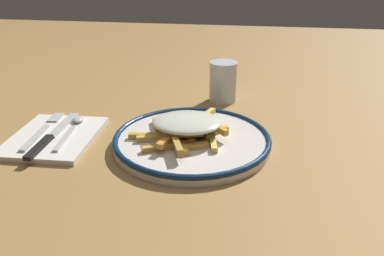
{
  "coord_description": "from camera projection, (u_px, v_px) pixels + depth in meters",
  "views": [
    {
      "loc": [
        0.1,
        -0.65,
        0.34
      ],
      "look_at": [
        0.0,
        0.0,
        0.04
      ],
      "focal_mm": 36.87,
      "sensor_mm": 36.0,
      "label": 1
    }
  ],
  "objects": [
    {
      "name": "ground_plane",
      "position": [
        192.0,
        145.0,
        0.74
      ],
      "size": [
        2.6,
        2.6,
        0.0
      ],
      "primitive_type": "plane",
      "color": "#9D743F"
    },
    {
      "name": "plate",
      "position": [
        192.0,
        140.0,
        0.74
      ],
      "size": [
        0.29,
        0.29,
        0.02
      ],
      "color": "silver",
      "rests_on": "ground_plane"
    },
    {
      "name": "fries_heap",
      "position": [
        187.0,
        126.0,
        0.73
      ],
      "size": [
        0.18,
        0.2,
        0.04
      ],
      "color": "gold",
      "rests_on": "plate"
    },
    {
      "name": "napkin",
      "position": [
        54.0,
        137.0,
        0.76
      ],
      "size": [
        0.16,
        0.2,
        0.01
      ],
      "primitive_type": "cube",
      "rotation": [
        0.0,
        0.0,
        0.04
      ],
      "color": "silver",
      "rests_on": "ground_plane"
    },
    {
      "name": "fork",
      "position": [
        43.0,
        130.0,
        0.77
      ],
      "size": [
        0.03,
        0.18,
        0.01
      ],
      "color": "silver",
      "rests_on": "napkin"
    },
    {
      "name": "knife",
      "position": [
        49.0,
        138.0,
        0.74
      ],
      "size": [
        0.02,
        0.21,
        0.01
      ],
      "color": "black",
      "rests_on": "napkin"
    },
    {
      "name": "spoon",
      "position": [
        73.0,
        126.0,
        0.78
      ],
      "size": [
        0.03,
        0.15,
        0.01
      ],
      "color": "silver",
      "rests_on": "napkin"
    },
    {
      "name": "water_glass",
      "position": [
        223.0,
        82.0,
        0.94
      ],
      "size": [
        0.07,
        0.07,
        0.1
      ],
      "primitive_type": "cylinder",
      "color": "silver",
      "rests_on": "ground_plane"
    }
  ]
}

